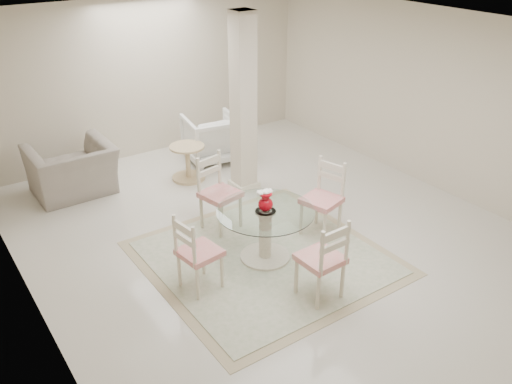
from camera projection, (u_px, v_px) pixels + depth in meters
ground at (266, 231)px, 7.37m from camera, size 7.00×7.00×0.00m
room_shell at (268, 100)px, 6.53m from camera, size 6.02×7.02×2.71m
column at (243, 105)px, 7.96m from camera, size 0.30×0.30×2.70m
area_rug at (265, 258)px, 6.79m from camera, size 2.79×2.79×0.02m
dining_table at (265, 235)px, 6.63m from camera, size 1.18×1.18×0.68m
red_vase at (265, 201)px, 6.42m from camera, size 0.21×0.18×0.27m
dining_chair_east at (325, 193)px, 7.10m from camera, size 0.56×0.56×1.13m
dining_chair_north at (216, 187)px, 7.23m from camera, size 0.54×0.54×1.15m
dining_chair_west at (194, 249)px, 5.97m from camera, size 0.48×0.48×1.06m
dining_chair_south at (325, 255)px, 5.81m from camera, size 0.46×0.46×1.11m
recliner_taupe at (72, 170)px, 8.22m from camera, size 1.21×1.06×0.78m
armchair_white at (212, 138)px, 9.36m from camera, size 1.01×1.03×0.81m
side_table at (188, 164)px, 8.73m from camera, size 0.56×0.56×0.58m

